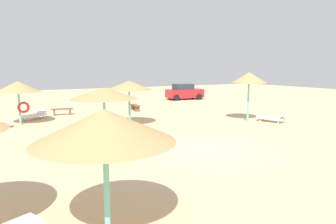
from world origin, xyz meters
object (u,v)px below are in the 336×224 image
at_px(parasol_1, 104,93).
at_px(lounger_3, 118,129).
at_px(lounger_7, 132,139).
at_px(bench_0, 135,106).
at_px(parasol_3, 129,85).
at_px(parasol_0, 18,87).
at_px(parked_car, 184,92).
at_px(lounger_1, 80,150).
at_px(parasol_4, 105,126).
at_px(lounger_2, 273,117).
at_px(bench_1, 62,110).
at_px(lounger_6, 35,115).
at_px(parasol_2, 249,78).

distance_m(parasol_1, lounger_3, 2.90).
height_order(parasol_1, lounger_3, parasol_1).
height_order(lounger_7, bench_0, lounger_7).
bearing_deg(parasol_3, lounger_7, -109.10).
xyz_separation_m(lounger_7, bench_0, (4.19, 10.31, 0.02)).
xyz_separation_m(parasol_0, parked_car, (16.49, 8.08, -1.48)).
distance_m(parasol_3, lounger_1, 6.84).
relative_size(parasol_3, parasol_4, 0.98).
bearing_deg(lounger_1, parasol_3, 52.34).
xyz_separation_m(parasol_0, lounger_2, (14.31, -6.58, -2.00)).
relative_size(parasol_4, lounger_2, 1.40).
bearing_deg(lounger_7, parked_car, 52.56).
relative_size(lounger_1, bench_1, 1.31).
distance_m(parasol_0, lounger_2, 15.88).
xyz_separation_m(lounger_6, bench_1, (1.90, 1.04, 0.04)).
distance_m(parasol_4, lounger_3, 9.75).
xyz_separation_m(lounger_3, bench_1, (-1.57, 8.21, 0.02)).
height_order(parasol_4, bench_0, parasol_4).
relative_size(lounger_6, parked_car, 0.46).
xyz_separation_m(bench_0, bench_1, (-5.59, 0.39, 0.00)).
height_order(lounger_6, bench_0, lounger_6).
xyz_separation_m(bench_0, parked_car, (8.05, 5.69, 0.48)).
distance_m(parasol_4, lounger_6, 16.28).
relative_size(parasol_4, lounger_7, 1.54).
distance_m(bench_1, parked_car, 14.65).
bearing_deg(parasol_1, parasol_4, -105.55).
distance_m(parasol_0, parasol_3, 6.74).
height_order(parasol_1, lounger_2, parasol_1).
xyz_separation_m(parasol_3, lounger_7, (-1.55, -4.47, -2.10)).
relative_size(lounger_3, bench_1, 1.22).
bearing_deg(parasol_1, lounger_7, -37.03).
bearing_deg(lounger_7, bench_1, 97.47).
relative_size(parasol_3, bench_1, 1.80).
relative_size(parasol_1, lounger_1, 1.50).
distance_m(parasol_3, parasol_4, 11.89).
bearing_deg(bench_1, parked_car, 21.22).
height_order(lounger_2, lounger_3, lounger_3).
bearing_deg(parasol_3, lounger_3, -124.83).
xyz_separation_m(lounger_1, bench_0, (6.62, 10.99, 0.03)).
bearing_deg(lounger_7, parasol_0, 118.19).
height_order(parasol_0, parasol_2, parasol_2).
relative_size(parasol_1, bench_1, 1.95).
relative_size(lounger_1, lounger_2, 0.99).
bearing_deg(lounger_1, parked_car, 48.66).
bearing_deg(parasol_2, parasol_4, -143.31).
bearing_deg(parasol_3, parasol_4, -112.66).
xyz_separation_m(lounger_3, bench_0, (4.02, 7.82, 0.02)).
distance_m(parasol_0, parasol_1, 7.85).
bearing_deg(bench_1, lounger_2, -39.23).
xyz_separation_m(parasol_4, bench_0, (7.22, 16.81, -1.98)).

